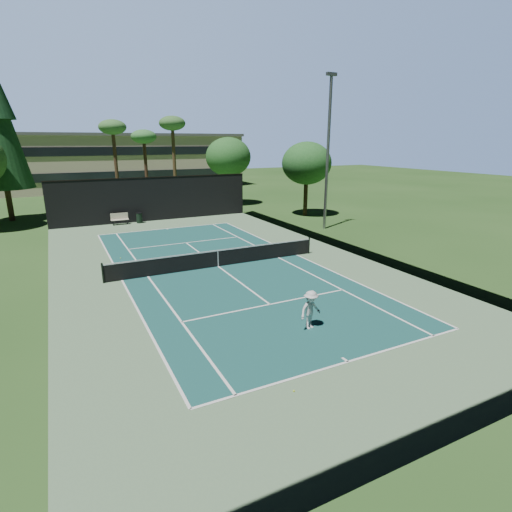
{
  "coord_description": "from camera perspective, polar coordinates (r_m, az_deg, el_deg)",
  "views": [
    {
      "loc": [
        -8.08,
        -21.11,
        7.13
      ],
      "look_at": [
        1.0,
        -3.0,
        1.3
      ],
      "focal_mm": 28.0,
      "sensor_mm": 36.0,
      "label": 1
    }
  ],
  "objects": [
    {
      "name": "tennis_ball_d",
      "position": [
        26.59,
        -18.77,
        -0.3
      ],
      "size": [
        0.07,
        0.07,
        0.07
      ],
      "primitive_type": "sphere",
      "color": "#C6E133",
      "rests_on": "ground"
    },
    {
      "name": "tennis_ball_a",
      "position": [
        12.5,
        5.43,
        -18.64
      ],
      "size": [
        0.06,
        0.06,
        0.06
      ],
      "primitive_type": "sphere",
      "color": "#C6DD32",
      "rests_on": "ground"
    },
    {
      "name": "fence",
      "position": [
        23.24,
        -5.61,
        3.24
      ],
      "size": [
        18.04,
        32.05,
        4.03
      ],
      "color": "black",
      "rests_on": "ground"
    },
    {
      "name": "court_surface",
      "position": [
        23.7,
        -5.42,
        -1.5
      ],
      "size": [
        10.97,
        23.77,
        0.01
      ],
      "primitive_type": "cube",
      "color": "#184D4A",
      "rests_on": "ground"
    },
    {
      "name": "trash_bin",
      "position": [
        37.75,
        -16.34,
        5.26
      ],
      "size": [
        0.56,
        0.56,
        0.95
      ],
      "color": "black",
      "rests_on": "ground"
    },
    {
      "name": "apron_slab",
      "position": [
        23.7,
        -5.42,
        -1.51
      ],
      "size": [
        18.0,
        32.0,
        0.01
      ],
      "primitive_type": "cube",
      "color": "#5C8059",
      "rests_on": "ground"
    },
    {
      "name": "park_bench",
      "position": [
        37.54,
        -18.9,
        5.09
      ],
      "size": [
        1.5,
        0.45,
        1.02
      ],
      "color": "beige",
      "rests_on": "ground"
    },
    {
      "name": "palm_c",
      "position": [
        45.76,
        -11.86,
        17.58
      ],
      "size": [
        2.8,
        2.8,
        9.77
      ],
      "color": "#4E3921",
      "rests_on": "ground"
    },
    {
      "name": "decid_tree_b",
      "position": [
        39.85,
        7.25,
        12.99
      ],
      "size": [
        4.8,
        4.8,
        7.14
      ],
      "color": "#412F1C",
      "rests_on": "ground"
    },
    {
      "name": "decid_tree_a",
      "position": [
        46.78,
        -3.98,
        13.93
      ],
      "size": [
        5.12,
        5.12,
        7.62
      ],
      "color": "#3F2B1B",
      "rests_on": "ground"
    },
    {
      "name": "light_pole",
      "position": [
        33.75,
        10.24,
        14.67
      ],
      "size": [
        0.9,
        0.25,
        12.22
      ],
      "color": "gray",
      "rests_on": "ground"
    },
    {
      "name": "court_lines",
      "position": [
        23.7,
        -5.42,
        -1.48
      ],
      "size": [
        11.07,
        23.87,
        0.01
      ],
      "color": "white",
      "rests_on": "ground"
    },
    {
      "name": "tennis_ball_c",
      "position": [
        25.65,
        -5.95,
        -0.09
      ],
      "size": [
        0.07,
        0.07,
        0.07
      ],
      "primitive_type": "sphere",
      "color": "#DDEF36",
      "rests_on": "ground"
    },
    {
      "name": "palm_a",
      "position": [
        45.53,
        -19.78,
        16.49
      ],
      "size": [
        2.8,
        2.8,
        9.32
      ],
      "color": "#49311F",
      "rests_on": "ground"
    },
    {
      "name": "tennis_net",
      "position": [
        23.54,
        -5.45,
        -0.23
      ],
      "size": [
        12.9,
        0.1,
        1.1
      ],
      "color": "black",
      "rests_on": "ground"
    },
    {
      "name": "ground",
      "position": [
        23.71,
        -5.42,
        -1.53
      ],
      "size": [
        160.0,
        160.0,
        0.0
      ],
      "primitive_type": "plane",
      "color": "#25491B",
      "rests_on": "ground"
    },
    {
      "name": "palm_b",
      "position": [
        48.08,
        -15.73,
        15.76
      ],
      "size": [
        2.8,
        2.8,
        8.42
      ],
      "color": "#432A1C",
      "rests_on": "ground"
    },
    {
      "name": "campus_building",
      "position": [
        67.64,
        -20.24,
        12.62
      ],
      "size": [
        40.5,
        12.5,
        8.3
      ],
      "color": "#C5B299",
      "rests_on": "ground"
    },
    {
      "name": "tennis_ball_b",
      "position": [
        24.82,
        -5.36,
        -0.62
      ],
      "size": [
        0.08,
        0.08,
        0.08
      ],
      "primitive_type": "sphere",
      "color": "#B0D02F",
      "rests_on": "ground"
    },
    {
      "name": "player",
      "position": [
        15.91,
        7.81,
        -7.62
      ],
      "size": [
        1.11,
        0.78,
        1.57
      ],
      "primitive_type": "imported",
      "rotation": [
        0.0,
        0.0,
        0.21
      ],
      "color": "silver",
      "rests_on": "ground"
    }
  ]
}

